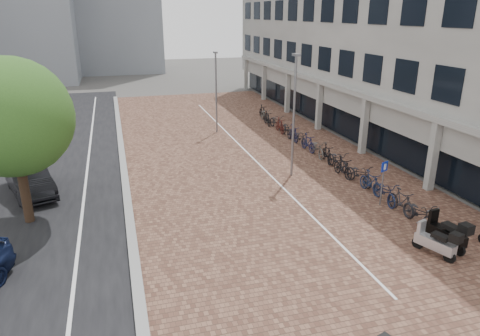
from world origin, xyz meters
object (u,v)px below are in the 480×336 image
scooter_mid (446,232)px  scooter_back (435,241)px  parking_sign (383,177)px  car_dark (29,179)px

scooter_mid → scooter_back: bearing=-161.3°
scooter_mid → parking_sign: (-0.16, 3.81, 0.70)m
car_dark → parking_sign: size_ratio=2.16×
parking_sign → scooter_back: bearing=-122.8°
car_dark → parking_sign: parking_sign is taller
scooter_mid → parking_sign: parking_sign is taller
scooter_mid → scooter_back: (-0.76, -0.38, -0.06)m
car_dark → scooter_mid: (15.09, -9.56, -0.10)m
scooter_back → parking_sign: size_ratio=0.82×
scooter_back → parking_sign: bearing=62.1°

